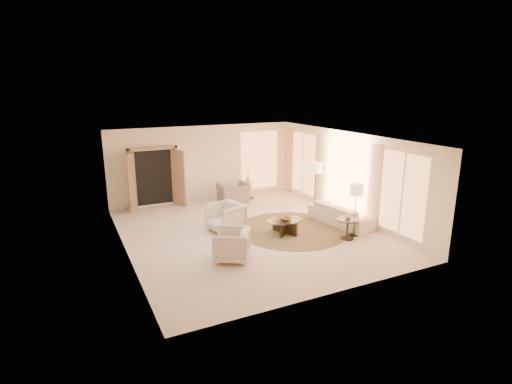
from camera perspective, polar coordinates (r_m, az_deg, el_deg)
name	(u,v)px	position (r m, az deg, el deg)	size (l,w,h in m)	color
room	(250,187)	(11.45, -0.92, 0.75)	(7.04, 8.04, 2.83)	beige
windows_right	(344,176)	(13.33, 12.44, 2.22)	(0.10, 6.40, 2.40)	#FFAA66
window_back_corner	(260,160)	(15.91, 0.52, 4.59)	(1.70, 0.10, 2.40)	#FFAA66
curtains_right	(326,173)	(14.01, 10.00, 2.74)	(0.06, 5.20, 2.60)	beige
french_doors	(155,178)	(14.49, -14.27, 1.96)	(1.95, 0.66, 2.16)	tan
area_rug	(292,229)	(12.15, 5.15, -5.33)	(3.36, 3.36, 0.01)	#3B2E1A
sofa	(341,214)	(12.76, 12.10, -3.12)	(2.20, 0.86, 0.64)	beige
armchair_left	(226,216)	(11.85, -4.33, -3.47)	(0.91, 0.85, 0.94)	beige
armchair_right	(231,244)	(9.94, -3.52, -7.36)	(0.84, 0.79, 0.87)	beige
accent_chair	(234,190)	(14.82, -3.21, 0.31)	(1.07, 0.70, 0.94)	gray
coffee_table	(285,225)	(11.73, 4.15, -4.72)	(1.33, 1.33, 0.42)	black
end_table	(348,225)	(11.55, 12.96, -4.64)	(0.63, 0.63, 0.59)	black
side_table	(248,189)	(15.31, -1.12, 0.48)	(0.55, 0.55, 0.64)	black
floor_lamp_near	(316,170)	(13.62, 8.55, 3.10)	(0.41, 0.41, 1.70)	black
floor_lamp_far	(356,192)	(11.58, 14.16, 0.02)	(0.37, 0.37, 1.54)	black
bowl	(285,219)	(11.67, 4.17, -3.82)	(0.32, 0.32, 0.08)	brown
end_vase	(348,216)	(11.47, 13.04, -3.37)	(0.16, 0.16, 0.17)	silver
side_vase	(248,179)	(15.22, -1.12, 1.83)	(0.23, 0.23, 0.24)	silver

